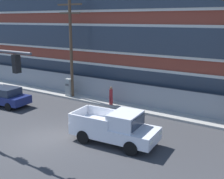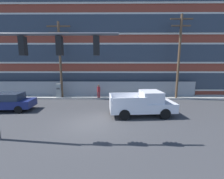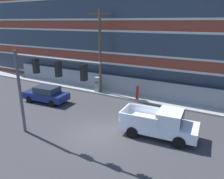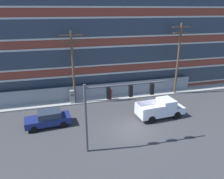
# 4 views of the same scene
# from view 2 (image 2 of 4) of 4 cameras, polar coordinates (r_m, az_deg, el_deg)

# --- Properties ---
(ground_plane) EXTENTS (160.00, 160.00, 0.00)m
(ground_plane) POSITION_cam_2_polar(r_m,az_deg,el_deg) (10.52, -8.50, -12.98)
(ground_plane) COLOR #38383A
(sidewalk_building_side) EXTENTS (80.00, 2.12, 0.16)m
(sidewalk_building_side) POSITION_cam_2_polar(r_m,az_deg,el_deg) (18.42, -4.48, -2.78)
(sidewalk_building_side) COLOR #9E9B93
(sidewalk_building_side) RESTS_ON ground
(brick_mill_building) EXTENTS (55.27, 8.61, 14.21)m
(brick_mill_building) POSITION_cam_2_polar(r_m,az_deg,el_deg) (23.30, -5.03, 17.21)
(brick_mill_building) COLOR brown
(brick_mill_building) RESTS_ON ground
(chain_link_fence) EXTENTS (29.33, 0.06, 1.95)m
(chain_link_fence) POSITION_cam_2_polar(r_m,az_deg,el_deg) (19.07, -13.31, 0.20)
(chain_link_fence) COLOR gray
(chain_link_fence) RESTS_ON ground
(traffic_signal_mast) EXTENTS (6.55, 0.43, 5.75)m
(traffic_signal_mast) POSITION_cam_2_polar(r_m,az_deg,el_deg) (8.51, -28.28, 10.01)
(traffic_signal_mast) COLOR #4C4C51
(traffic_signal_mast) RESTS_ON ground
(pickup_truck_white) EXTENTS (5.22, 2.43, 1.95)m
(pickup_truck_white) POSITION_cam_2_polar(r_m,az_deg,el_deg) (12.12, 11.77, -5.37)
(pickup_truck_white) COLOR silver
(pickup_truck_white) RESTS_ON ground
(sedan_navy) EXTENTS (4.48, 2.19, 1.56)m
(sedan_navy) POSITION_cam_2_polar(r_m,az_deg,el_deg) (15.92, -34.95, -3.84)
(sedan_navy) COLOR navy
(sedan_navy) RESTS_ON ground
(utility_pole_near_corner) EXTENTS (2.63, 0.26, 8.68)m
(utility_pole_near_corner) POSITION_cam_2_polar(r_m,az_deg,el_deg) (18.50, -19.16, 11.59)
(utility_pole_near_corner) COLOR brown
(utility_pole_near_corner) RESTS_ON ground
(utility_pole_midblock) EXTENTS (2.42, 0.26, 9.33)m
(utility_pole_midblock) POSITION_cam_2_polar(r_m,az_deg,el_deg) (18.66, 24.21, 12.19)
(utility_pole_midblock) COLOR brown
(utility_pole_midblock) RESTS_ON ground
(electrical_cabinet) EXTENTS (0.56, 0.44, 1.75)m
(electrical_cabinet) POSITION_cam_2_polar(r_m,az_deg,el_deg) (18.74, -19.57, -0.62)
(electrical_cabinet) COLOR #939993
(electrical_cabinet) RESTS_ON ground
(pedestrian_near_cabinet) EXTENTS (0.39, 0.47, 1.69)m
(pedestrian_near_cabinet) POSITION_cam_2_polar(r_m,az_deg,el_deg) (17.48, -5.11, -0.47)
(pedestrian_near_cabinet) COLOR maroon
(pedestrian_near_cabinet) RESTS_ON ground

